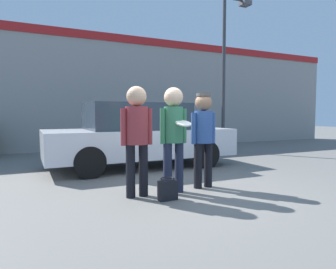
{
  "coord_description": "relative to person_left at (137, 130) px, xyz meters",
  "views": [
    {
      "loc": [
        -2.47,
        -4.51,
        1.34
      ],
      "look_at": [
        -0.21,
        0.24,
        0.99
      ],
      "focal_mm": 32.0,
      "sensor_mm": 36.0,
      "label": 1
    }
  ],
  "objects": [
    {
      "name": "person_left",
      "position": [
        0.0,
        0.0,
        0.0
      ],
      "size": [
        0.53,
        0.36,
        1.79
      ],
      "color": "black",
      "rests_on": "ground"
    },
    {
      "name": "ground_plane",
      "position": [
        0.86,
        -0.04,
        -1.08
      ],
      "size": [
        56.0,
        56.0,
        0.0
      ],
      "primitive_type": "plane",
      "color": "#66635E"
    },
    {
      "name": "person_right",
      "position": [
        1.31,
        0.07,
        -0.05
      ],
      "size": [
        0.5,
        0.33,
        1.72
      ],
      "color": "black",
      "rests_on": "ground"
    },
    {
      "name": "handbag",
      "position": [
        0.37,
        -0.39,
        -0.92
      ],
      "size": [
        0.3,
        0.23,
        0.35
      ],
      "color": "black",
      "rests_on": "ground"
    },
    {
      "name": "parked_car_near",
      "position": [
        0.99,
        2.63,
        -0.28
      ],
      "size": [
        4.65,
        1.94,
        1.63
      ],
      "color": "silver",
      "rests_on": "ground"
    },
    {
      "name": "storefront_building",
      "position": [
        0.86,
        6.98,
        1.16
      ],
      "size": [
        24.0,
        0.22,
        4.44
      ],
      "color": "gray",
      "rests_on": "ground"
    },
    {
      "name": "person_middle_with_frisbee",
      "position": [
        0.65,
        -0.02,
        -0.0
      ],
      "size": [
        0.49,
        0.53,
        1.8
      ],
      "color": "#1E2338",
      "rests_on": "ground"
    },
    {
      "name": "street_lamp",
      "position": [
        5.04,
        4.37,
        2.36
      ],
      "size": [
        1.15,
        0.35,
        5.63
      ],
      "color": "#38383D",
      "rests_on": "ground"
    }
  ]
}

